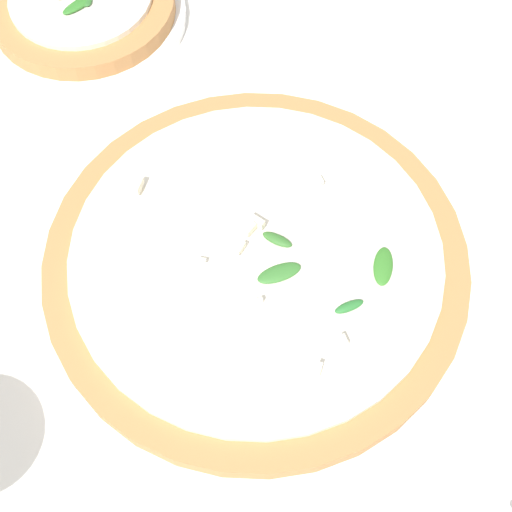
# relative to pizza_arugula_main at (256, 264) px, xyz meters

# --- Properties ---
(ground_plane) EXTENTS (6.00, 6.00, 0.00)m
(ground_plane) POSITION_rel_pizza_arugula_main_xyz_m (0.01, -0.04, -0.02)
(ground_plane) COLOR silver
(pizza_arugula_main) EXTENTS (0.37, 0.37, 0.05)m
(pizza_arugula_main) POSITION_rel_pizza_arugula_main_xyz_m (0.00, 0.00, 0.00)
(pizza_arugula_main) COLOR white
(pizza_arugula_main) RESTS_ON ground_plane
(pizza_personal_side) EXTENTS (0.21, 0.21, 0.05)m
(pizza_personal_side) POSITION_rel_pizza_arugula_main_xyz_m (0.03, -0.34, -0.00)
(pizza_personal_side) COLOR white
(pizza_personal_side) RESTS_ON ground_plane
(side_plate_white) EXTENTS (0.18, 0.18, 0.02)m
(side_plate_white) POSITION_rel_pizza_arugula_main_xyz_m (-0.30, -0.13, -0.01)
(side_plate_white) COLOR white
(side_plate_white) RESTS_ON ground_plane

